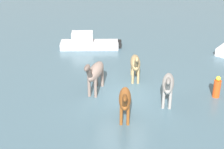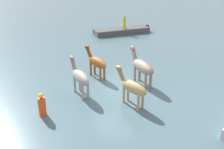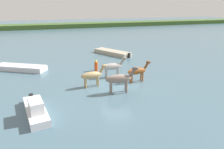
% 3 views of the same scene
% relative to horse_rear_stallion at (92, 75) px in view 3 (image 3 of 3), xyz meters
% --- Properties ---
extents(ground_plane, '(169.91, 169.91, 0.00)m').
position_rel_horse_rear_stallion_xyz_m(ground_plane, '(2.04, -0.45, -0.99)').
color(ground_plane, '#476675').
extents(distant_shoreline, '(152.92, 6.00, 2.40)m').
position_rel_horse_rear_stallion_xyz_m(distant_shoreline, '(2.04, 48.12, -0.99)').
color(distant_shoreline, '#3E5C28').
rests_on(distant_shoreline, ground_plane).
extents(horse_rear_stallion, '(2.33, 0.75, 1.80)m').
position_rel_horse_rear_stallion_xyz_m(horse_rear_stallion, '(0.00, 0.00, 0.00)').
color(horse_rear_stallion, tan).
rests_on(horse_rear_stallion, ground_plane).
extents(horse_gray_outer, '(2.34, 0.70, 1.81)m').
position_rel_horse_rear_stallion_xyz_m(horse_gray_outer, '(4.04, -0.15, 0.01)').
color(horse_gray_outer, brown).
rests_on(horse_gray_outer, ground_plane).
extents(horse_dun_straggler, '(2.43, 0.65, 1.89)m').
position_rel_horse_rear_stallion_xyz_m(horse_dun_straggler, '(2.38, 1.73, 0.05)').
color(horse_dun_straggler, '#9E9993').
rests_on(horse_dun_straggler, ground_plane).
extents(horse_dark_mare, '(2.63, 0.82, 2.03)m').
position_rel_horse_rear_stallion_xyz_m(horse_dark_mare, '(1.71, -1.90, 0.13)').
color(horse_dark_mare, gray).
rests_on(horse_dark_mare, ground_plane).
extents(boat_dinghy_port, '(5.42, 4.04, 0.76)m').
position_rel_horse_rear_stallion_xyz_m(boat_dinghy_port, '(-6.14, 6.89, -0.81)').
color(boat_dinghy_port, silver).
rests_on(boat_dinghy_port, ground_plane).
extents(boat_launch_far, '(4.13, 5.66, 0.77)m').
position_rel_horse_rear_stallion_xyz_m(boat_launch_far, '(5.36, 10.75, -0.80)').
color(boat_launch_far, '#B7AD93').
rests_on(boat_launch_far, ground_plane).
extents(boat_tender_starboard, '(1.71, 4.21, 1.32)m').
position_rel_horse_rear_stallion_xyz_m(boat_tender_starboard, '(-4.46, -3.55, -0.69)').
color(boat_tender_starboard, silver).
rests_on(boat_tender_starboard, ground_plane).
extents(buoy_channel_marker, '(0.36, 0.36, 1.14)m').
position_rel_horse_rear_stallion_xyz_m(buoy_channel_marker, '(1.37, 4.18, -0.48)').
color(buoy_channel_marker, '#E54C19').
rests_on(buoy_channel_marker, ground_plane).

